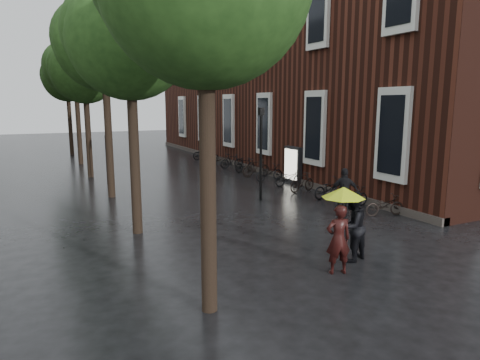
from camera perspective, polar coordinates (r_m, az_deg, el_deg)
ground at (r=10.54m, az=19.42°, el=-13.85°), size 120.00×120.00×0.00m
brick_building at (r=31.47m, az=7.89°, el=13.38°), size 10.20×33.20×12.00m
street_trees at (r=22.84m, az=-19.06°, el=15.05°), size 4.33×34.03×8.91m
person_burgundy at (r=10.93m, az=12.97°, el=-7.72°), size 0.73×0.57×1.76m
person_black at (r=11.88m, az=14.68°, el=-6.00°), size 1.10×0.97×1.90m
lime_umbrella at (r=11.13m, az=13.64°, el=-1.62°), size 1.11×1.11×1.64m
pedestrian_walking at (r=16.47m, az=13.74°, el=-1.60°), size 1.15×0.93×1.82m
parked_bicycles at (r=23.93m, az=3.36°, el=1.19°), size 2.07×18.93×1.04m
ad_lightbox at (r=22.71m, az=7.06°, el=1.99°), size 0.30×1.30×1.95m
lamp_post at (r=18.49m, az=2.81°, el=4.72°), size 0.21×0.21×4.01m
cycle_sign at (r=24.17m, az=-17.37°, el=4.08°), size 0.14×0.50×2.74m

